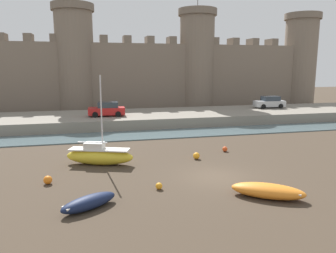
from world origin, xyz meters
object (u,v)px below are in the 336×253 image
object	(u,v)px
mooring_buoy_mid_mud	(48,180)
car_quay_centre_east	(270,102)
car_quay_west	(107,109)
mooring_buoy_near_shore	(196,156)
mooring_buoy_near_channel	(225,149)
sailboat_foreground_right	(99,155)
rowboat_foreground_centre	(268,191)
rowboat_near_channel_right	(89,202)
mooring_buoy_off_centre	(159,186)

from	to	relation	value
mooring_buoy_mid_mud	car_quay_centre_east	distance (m)	33.96
car_quay_centre_east	car_quay_west	bearing A→B (deg)	-173.49
mooring_buoy_near_shore	mooring_buoy_mid_mud	world-z (taller)	mooring_buoy_mid_mud
car_quay_centre_east	car_quay_west	distance (m)	22.37
mooring_buoy_near_shore	mooring_buoy_mid_mud	distance (m)	10.61
mooring_buoy_mid_mud	car_quay_west	world-z (taller)	car_quay_west
mooring_buoy_near_channel	car_quay_centre_east	size ratio (longest dim) A/B	0.10
sailboat_foreground_right	mooring_buoy_near_channel	xyz separation A→B (m)	(10.04, 1.27, -0.46)
car_quay_centre_east	rowboat_foreground_centre	bearing A→B (deg)	-120.55
rowboat_near_channel_right	car_quay_centre_east	xyz separation A→B (m)	(24.36, 24.99, 1.65)
mooring_buoy_mid_mud	car_quay_west	size ratio (longest dim) A/B	0.12
sailboat_foreground_right	car_quay_west	bearing A→B (deg)	84.72
sailboat_foreground_right	car_quay_west	size ratio (longest dim) A/B	1.50
mooring_buoy_off_centre	mooring_buoy_near_shore	bearing A→B (deg)	53.35
rowboat_near_channel_right	car_quay_centre_east	size ratio (longest dim) A/B	0.72
sailboat_foreground_right	mooring_buoy_off_centre	distance (m)	6.46
mooring_buoy_off_centre	car_quay_centre_east	size ratio (longest dim) A/B	0.09
mooring_buoy_near_shore	mooring_buoy_near_channel	size ratio (longest dim) A/B	1.20
rowboat_near_channel_right	car_quay_west	distance (m)	22.62
rowboat_foreground_centre	mooring_buoy_near_shore	distance (m)	7.99
rowboat_near_channel_right	sailboat_foreground_right	world-z (taller)	sailboat_foreground_right
mooring_buoy_mid_mud	car_quay_west	bearing A→B (deg)	76.29
mooring_buoy_near_shore	car_quay_west	world-z (taller)	car_quay_west
mooring_buoy_off_centre	mooring_buoy_near_channel	bearing A→B (deg)	44.86
rowboat_near_channel_right	rowboat_foreground_centre	distance (m)	9.18
sailboat_foreground_right	mooring_buoy_mid_mud	world-z (taller)	sailboat_foreground_right
mooring_buoy_mid_mud	car_quay_west	distance (m)	18.99
mooring_buoy_mid_mud	mooring_buoy_near_channel	size ratio (longest dim) A/B	1.20
rowboat_foreground_centre	car_quay_centre_east	distance (m)	29.97
rowboat_near_channel_right	rowboat_foreground_centre	bearing A→B (deg)	-4.86
car_quay_west	car_quay_centre_east	bearing A→B (deg)	6.51
mooring_buoy_near_shore	mooring_buoy_off_centre	size ratio (longest dim) A/B	1.29
rowboat_foreground_centre	car_quay_west	xyz separation A→B (m)	(-7.01, 23.23, 1.61)
mooring_buoy_off_centre	mooring_buoy_near_channel	world-z (taller)	mooring_buoy_near_channel
car_quay_centre_east	rowboat_near_channel_right	bearing A→B (deg)	-134.27
rowboat_near_channel_right	mooring_buoy_mid_mud	world-z (taller)	rowboat_near_channel_right
car_quay_centre_east	car_quay_west	xyz separation A→B (m)	(-22.22, -2.54, 0.00)
car_quay_centre_east	car_quay_west	world-z (taller)	same
mooring_buoy_near_shore	rowboat_foreground_centre	bearing A→B (deg)	-80.50
mooring_buoy_mid_mud	mooring_buoy_near_shore	bearing A→B (deg)	16.54
car_quay_west	mooring_buoy_off_centre	bearing A→B (deg)	-85.34
mooring_buoy_off_centre	mooring_buoy_mid_mud	size ratio (longest dim) A/B	0.77
mooring_buoy_off_centre	car_quay_west	distance (m)	20.88
mooring_buoy_mid_mud	mooring_buoy_off_centre	bearing A→B (deg)	-20.89
rowboat_near_channel_right	mooring_buoy_off_centre	size ratio (longest dim) A/B	7.72
mooring_buoy_near_channel	sailboat_foreground_right	bearing A→B (deg)	-172.81
sailboat_foreground_right	mooring_buoy_near_channel	world-z (taller)	sailboat_foreground_right
mooring_buoy_near_shore	mooring_buoy_near_channel	distance (m)	3.34
rowboat_foreground_centre	car_quay_centre_east	xyz separation A→B (m)	(15.21, 25.77, 1.61)
rowboat_foreground_centre	car_quay_west	distance (m)	24.32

